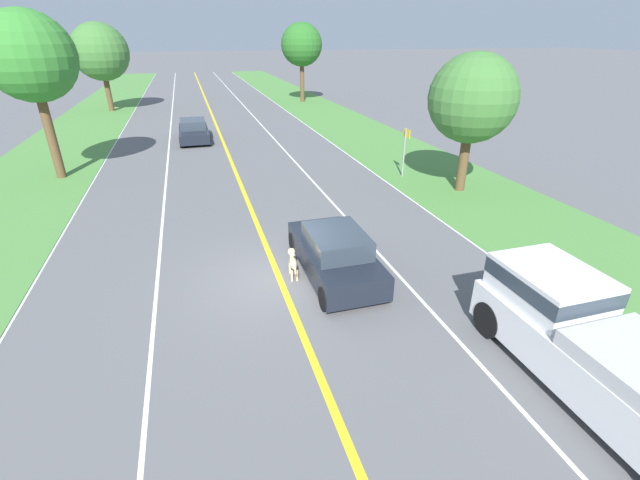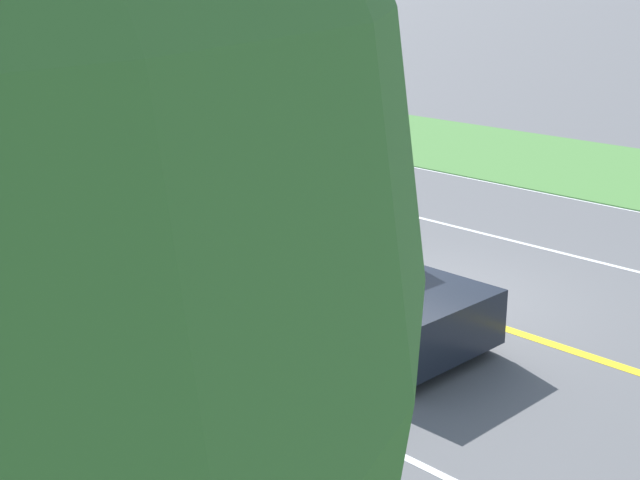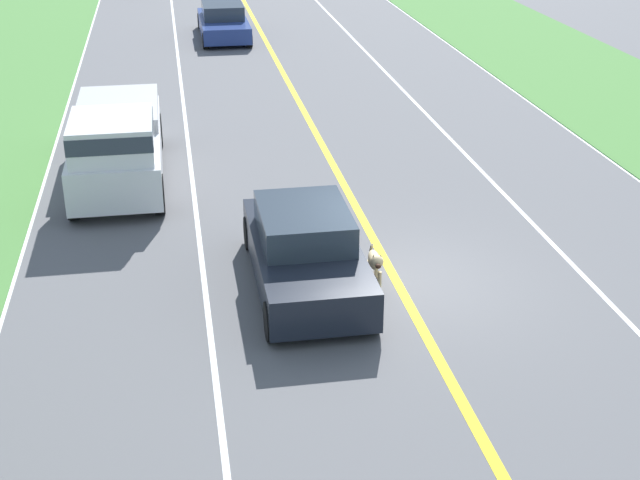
{
  "view_description": "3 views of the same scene",
  "coord_description": "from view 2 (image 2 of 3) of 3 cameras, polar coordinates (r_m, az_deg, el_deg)",
  "views": [
    {
      "loc": [
        -1.98,
        -10.89,
        6.58
      ],
      "look_at": [
        1.26,
        -0.02,
        1.12
      ],
      "focal_mm": 24.0,
      "sensor_mm": 36.0,
      "label": 1
    },
    {
      "loc": [
        9.59,
        7.79,
        4.67
      ],
      "look_at": [
        1.12,
        -0.86,
        0.96
      ],
      "focal_mm": 50.0,
      "sensor_mm": 36.0,
      "label": 2
    },
    {
      "loc": [
        3.87,
        14.15,
        7.56
      ],
      "look_at": [
        1.41,
        -0.14,
        0.89
      ],
      "focal_mm": 50.0,
      "sensor_mm": 36.0,
      "label": 3
    }
  ],
  "objects": [
    {
      "name": "ground_plane",
      "position": [
        13.21,
        6.12,
        -3.78
      ],
      "size": [
        400.0,
        400.0,
        0.0
      ],
      "primitive_type": "plane",
      "color": "#5B5B5E"
    },
    {
      "name": "centre_divider_line",
      "position": [
        13.21,
        6.12,
        -3.77
      ],
      "size": [
        0.18,
        160.0,
        0.01
      ],
      "primitive_type": "cube",
      "color": "yellow",
      "rests_on": "ground"
    },
    {
      "name": "lane_edge_line_left",
      "position": [
        18.91,
        19.81,
        1.71
      ],
      "size": [
        0.14,
        160.0,
        0.01
      ],
      "primitive_type": "cube",
      "color": "white",
      "rests_on": "ground"
    },
    {
      "name": "lane_dash_same_dir",
      "position": [
        10.94,
        -5.82,
        -8.33
      ],
      "size": [
        0.1,
        160.0,
        0.01
      ],
      "primitive_type": "cube",
      "color": "white",
      "rests_on": "ground"
    },
    {
      "name": "lane_dash_oncoming",
      "position": [
        15.93,
        14.19,
        -0.54
      ],
      "size": [
        0.1,
        160.0,
        0.01
      ],
      "primitive_type": "cube",
      "color": "white",
      "rests_on": "ground"
    },
    {
      "name": "ego_car",
      "position": [
        11.92,
        0.44,
        -2.58
      ],
      "size": [
        1.88,
        4.39,
        1.45
      ],
      "color": "black",
      "rests_on": "ground"
    },
    {
      "name": "dog",
      "position": [
        12.68,
        5.21,
        -2.36
      ],
      "size": [
        0.31,
        1.19,
        0.78
      ],
      "rotation": [
        0.0,
        0.0,
        -0.11
      ],
      "color": "#D1B784",
      "rests_on": "ground"
    }
  ]
}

